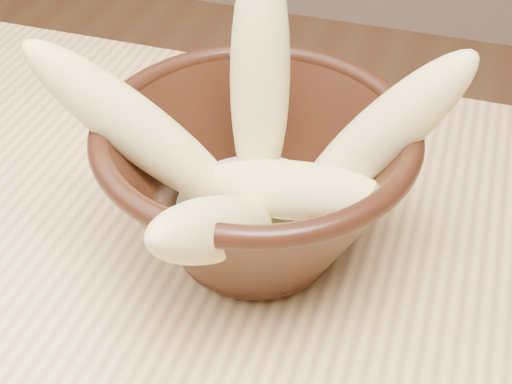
% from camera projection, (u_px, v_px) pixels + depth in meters
% --- Properties ---
extents(bowl, '(0.21, 0.21, 0.12)m').
position_uv_depth(bowl, '(256.00, 181.00, 0.48)').
color(bowl, black).
rests_on(bowl, table).
extents(milk_puddle, '(0.12, 0.12, 0.02)m').
position_uv_depth(milk_puddle, '(256.00, 212.00, 0.50)').
color(milk_puddle, beige).
rests_on(milk_puddle, bowl).
extents(banana_upright, '(0.06, 0.08, 0.18)m').
position_uv_depth(banana_upright, '(260.00, 80.00, 0.46)').
color(banana_upright, '#D1BB7B').
rests_on(banana_upright, bowl).
extents(banana_left, '(0.16, 0.08, 0.15)m').
position_uv_depth(banana_left, '(140.00, 132.00, 0.46)').
color(banana_left, '#D1BB7B').
rests_on(banana_left, bowl).
extents(banana_right, '(0.13, 0.07, 0.15)m').
position_uv_depth(banana_right, '(379.00, 138.00, 0.45)').
color(banana_right, '#D1BB7B').
rests_on(banana_right, bowl).
extents(banana_across, '(0.14, 0.04, 0.06)m').
position_uv_depth(banana_across, '(289.00, 190.00, 0.46)').
color(banana_across, '#D1BB7B').
rests_on(banana_across, bowl).
extents(banana_front, '(0.06, 0.15, 0.12)m').
position_uv_depth(banana_front, '(217.00, 229.00, 0.41)').
color(banana_front, '#D1BB7B').
rests_on(banana_front, bowl).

